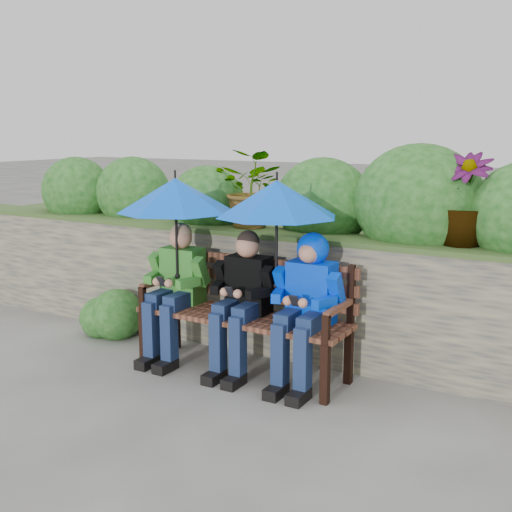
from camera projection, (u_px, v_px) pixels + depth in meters
The scene contains 8 objects.
ground at pixel (249, 383), 4.79m from camera, with size 60.00×60.00×0.00m, color #585750.
garden_backdrop at pixel (338, 266), 6.03m from camera, with size 8.00×2.84×1.80m.
park_bench at pixel (247, 307), 4.96m from camera, with size 1.70×0.50×0.90m.
boy_left at pixel (176, 285), 5.18m from camera, with size 0.50×0.58×1.12m.
boy_middle at pixel (242, 295), 4.87m from camera, with size 0.49×0.57×1.11m.
boy_right at pixel (306, 297), 4.61m from camera, with size 0.51×0.61×1.13m.
umbrella_left at pixel (175, 195), 5.02m from camera, with size 0.92×0.92×0.87m.
umbrella_right at pixel (277, 199), 4.62m from camera, with size 0.91×0.91×0.86m.
Camera 1 is at (2.30, -3.88, 1.86)m, focal length 45.00 mm.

